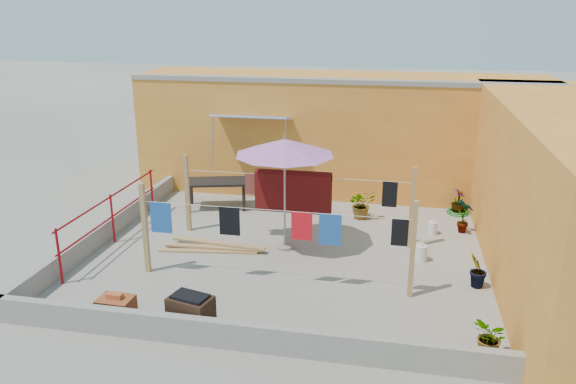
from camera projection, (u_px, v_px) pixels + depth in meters
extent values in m
plane|color=#9E998E|center=(288.00, 253.00, 11.80)|extent=(80.00, 80.00, 0.00)
cube|color=orange|center=(339.00, 133.00, 15.59)|extent=(11.00, 2.40, 3.20)
cube|color=gray|center=(336.00, 81.00, 14.13)|extent=(11.00, 0.35, 0.12)
cube|color=#2D51B2|center=(251.00, 117.00, 14.34)|extent=(2.00, 0.79, 0.22)
cylinder|color=gray|center=(212.00, 144.00, 14.38)|extent=(0.03, 0.30, 1.28)
cylinder|color=gray|center=(285.00, 147.00, 14.02)|extent=(0.03, 0.30, 1.28)
cube|color=orange|center=(564.00, 196.00, 10.32)|extent=(2.40, 9.00, 3.20)
cube|color=gray|center=(240.00, 336.00, 8.40)|extent=(8.30, 0.16, 0.44)
cube|color=gray|center=(109.00, 229.00, 12.51)|extent=(0.16, 7.30, 0.44)
cylinder|color=maroon|center=(59.00, 256.00, 10.31)|extent=(0.05, 0.05, 1.10)
cylinder|color=maroon|center=(113.00, 219.00, 12.17)|extent=(0.05, 0.05, 1.10)
cylinder|color=maroon|center=(152.00, 191.00, 14.04)|extent=(0.05, 0.05, 1.10)
cylinder|color=maroon|center=(110.00, 197.00, 12.02)|extent=(0.04, 4.20, 0.04)
cylinder|color=maroon|center=(112.00, 217.00, 12.16)|extent=(0.04, 4.20, 0.04)
cube|color=tan|center=(145.00, 228.00, 10.69)|extent=(0.09, 0.09, 1.80)
cube|color=tan|center=(413.00, 250.00, 9.74)|extent=(0.09, 0.09, 1.80)
cube|color=tan|center=(412.00, 208.00, 11.79)|extent=(0.09, 0.09, 1.80)
cube|color=tan|center=(187.00, 193.00, 12.74)|extent=(0.09, 0.09, 1.80)
cylinder|color=silver|center=(272.00, 210.00, 10.05)|extent=(5.00, 0.01, 0.01)
cylinder|color=silver|center=(295.00, 176.00, 12.10)|extent=(5.00, 0.01, 0.01)
cube|color=#4E0D0D|center=(293.00, 193.00, 12.22)|extent=(1.68, 0.22, 0.86)
cube|color=black|center=(390.00, 194.00, 11.80)|extent=(0.31, 0.02, 0.56)
cube|color=brown|center=(254.00, 184.00, 12.35)|extent=(0.40, 0.02, 0.48)
cube|color=#1D4EA0|center=(161.00, 218.00, 10.55)|extent=(0.41, 0.02, 0.61)
cube|color=black|center=(230.00, 221.00, 10.29)|extent=(0.39, 0.02, 0.55)
cube|color=red|center=(302.00, 226.00, 10.03)|extent=(0.38, 0.02, 0.53)
cube|color=#1D4EA0|center=(330.00, 230.00, 9.94)|extent=(0.40, 0.02, 0.59)
cube|color=black|center=(400.00, 232.00, 9.70)|extent=(0.29, 0.02, 0.49)
cylinder|color=gray|center=(285.00, 247.00, 12.02)|extent=(0.37, 0.37, 0.06)
cylinder|color=gray|center=(285.00, 196.00, 11.67)|extent=(0.04, 0.04, 2.35)
cone|color=#C268B3|center=(285.00, 147.00, 11.34)|extent=(2.69, 2.69, 0.33)
cylinder|color=gray|center=(285.00, 138.00, 11.29)|extent=(0.04, 0.04, 0.10)
cube|color=black|center=(217.00, 182.00, 14.27)|extent=(1.71, 1.16, 0.06)
cube|color=black|center=(189.00, 200.00, 14.05)|extent=(0.06, 0.06, 0.68)
cube|color=black|center=(192.00, 192.00, 14.64)|extent=(0.06, 0.06, 0.68)
cube|color=black|center=(244.00, 198.00, 14.13)|extent=(0.06, 0.06, 0.68)
cube|color=black|center=(244.00, 191.00, 14.72)|extent=(0.06, 0.06, 0.68)
cube|color=#964A22|center=(116.00, 309.00, 9.18)|extent=(0.57, 0.43, 0.41)
cube|color=#A74927|center=(115.00, 296.00, 9.10)|extent=(0.26, 0.13, 0.08)
cube|color=tan|center=(208.00, 251.00, 11.82)|extent=(2.10, 0.44, 0.04)
cube|color=tan|center=(213.00, 247.00, 11.91)|extent=(2.10, 0.26, 0.04)
cube|color=tan|center=(219.00, 243.00, 11.99)|extent=(2.10, 0.33, 0.04)
cube|color=#311C13|center=(191.00, 313.00, 8.91)|extent=(0.76, 0.60, 0.56)
cube|color=black|center=(190.00, 296.00, 8.81)|extent=(0.62, 0.46, 0.04)
cylinder|color=silver|center=(277.00, 337.00, 8.72)|extent=(0.44, 0.44, 0.06)
torus|color=silver|center=(277.00, 335.00, 8.71)|extent=(0.47, 0.47, 0.05)
cylinder|color=silver|center=(421.00, 253.00, 11.38)|extent=(0.25, 0.25, 0.33)
cylinder|color=silver|center=(422.00, 245.00, 11.32)|extent=(0.07, 0.07, 0.06)
cylinder|color=silver|center=(433.00, 228.00, 12.75)|extent=(0.21, 0.21, 0.29)
cylinder|color=silver|center=(433.00, 221.00, 12.70)|extent=(0.06, 0.06, 0.05)
torus|color=#1B7B26|center=(458.00, 213.00, 14.07)|extent=(0.56, 0.56, 0.04)
torus|color=#1B7B26|center=(458.00, 211.00, 14.06)|extent=(0.48, 0.48, 0.04)
imported|color=#1F5B1A|center=(362.00, 204.00, 13.66)|extent=(0.83, 0.79, 0.73)
imported|color=#1F5B1A|center=(459.00, 201.00, 13.98)|extent=(0.40, 0.40, 0.64)
imported|color=#1F5B1A|center=(464.00, 216.00, 12.75)|extent=(0.50, 0.52, 0.82)
imported|color=#1F5B1A|center=(478.00, 270.00, 10.22)|extent=(0.45, 0.48, 0.70)
imported|color=#1F5B1A|center=(490.00, 338.00, 8.22)|extent=(0.53, 0.58, 0.58)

